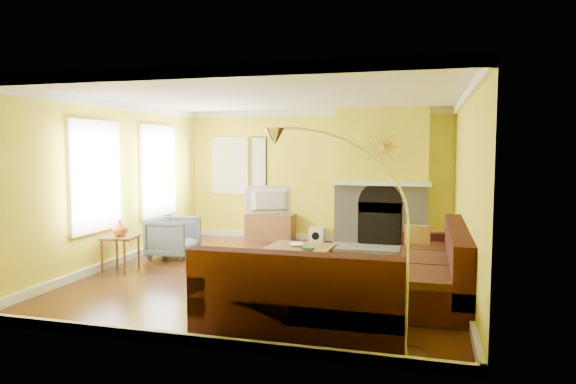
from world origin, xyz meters
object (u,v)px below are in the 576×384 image
(arc_lamp, at_px, (344,243))
(armchair, at_px, (173,237))
(side_table, at_px, (121,253))
(coffee_table, at_px, (298,259))
(media_console, at_px, (270,227))
(sectional_sofa, at_px, (352,262))

(arc_lamp, bearing_deg, armchair, 136.26)
(side_table, bearing_deg, armchair, 72.92)
(armchair, distance_m, side_table, 1.16)
(armchair, bearing_deg, coffee_table, -103.10)
(coffee_table, height_order, armchair, armchair)
(side_table, xyz_separation_m, arc_lamp, (3.93, -2.32, 0.79))
(coffee_table, bearing_deg, media_console, 116.03)
(sectional_sofa, height_order, armchair, sectional_sofa)
(coffee_table, relative_size, side_table, 1.82)
(sectional_sofa, relative_size, coffee_table, 3.67)
(sectional_sofa, xyz_separation_m, side_table, (-3.73, 0.45, -0.17))
(sectional_sofa, bearing_deg, armchair, 155.29)
(side_table, height_order, arc_lamp, arc_lamp)
(arc_lamp, bearing_deg, coffee_table, 111.91)
(arc_lamp, bearing_deg, side_table, 149.39)
(sectional_sofa, distance_m, media_console, 4.26)
(sectional_sofa, height_order, side_table, sectional_sofa)
(coffee_table, bearing_deg, sectional_sofa, -47.80)
(side_table, distance_m, arc_lamp, 4.63)
(armchair, xyz_separation_m, side_table, (-0.34, -1.11, -0.08))
(media_console, xyz_separation_m, arc_lamp, (2.43, -5.49, 0.79))
(coffee_table, height_order, arc_lamp, arc_lamp)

